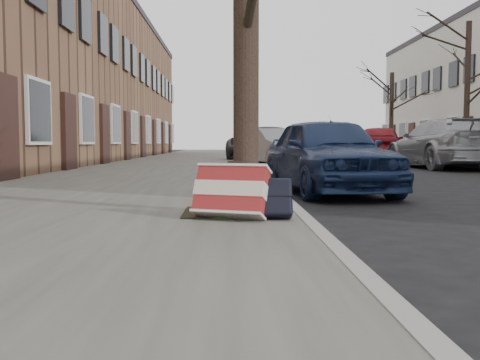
{
  "coord_description": "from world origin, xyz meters",
  "views": [
    {
      "loc": [
        -1.98,
        -4.1,
        0.82
      ],
      "look_at": [
        -1.87,
        0.8,
        0.48
      ],
      "focal_mm": 40.0,
      "sensor_mm": 36.0,
      "label": 1
    }
  ],
  "objects_px": {
    "car_near_mid": "(278,147)",
    "car_near_front": "(327,154)",
    "suitcase_red": "(231,192)",
    "suitcase_navy": "(264,198)"
  },
  "relations": [
    {
      "from": "suitcase_red",
      "to": "car_near_mid",
      "type": "distance_m",
      "value": 13.56
    },
    {
      "from": "suitcase_red",
      "to": "suitcase_navy",
      "type": "xyz_separation_m",
      "value": [
        0.3,
        -0.01,
        -0.06
      ]
    },
    {
      "from": "suitcase_navy",
      "to": "car_near_front",
      "type": "height_order",
      "value": "car_near_front"
    },
    {
      "from": "suitcase_red",
      "to": "car_near_front",
      "type": "height_order",
      "value": "car_near_front"
    },
    {
      "from": "suitcase_navy",
      "to": "car_near_mid",
      "type": "distance_m",
      "value": 13.54
    },
    {
      "from": "suitcase_red",
      "to": "suitcase_navy",
      "type": "distance_m",
      "value": 0.31
    },
    {
      "from": "suitcase_navy",
      "to": "car_near_mid",
      "type": "bearing_deg",
      "value": 85.51
    },
    {
      "from": "car_near_mid",
      "to": "car_near_front",
      "type": "bearing_deg",
      "value": -104.32
    },
    {
      "from": "suitcase_red",
      "to": "car_near_mid",
      "type": "xyz_separation_m",
      "value": [
        1.65,
        13.46,
        0.29
      ]
    },
    {
      "from": "suitcase_red",
      "to": "car_near_mid",
      "type": "height_order",
      "value": "car_near_mid"
    }
  ]
}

